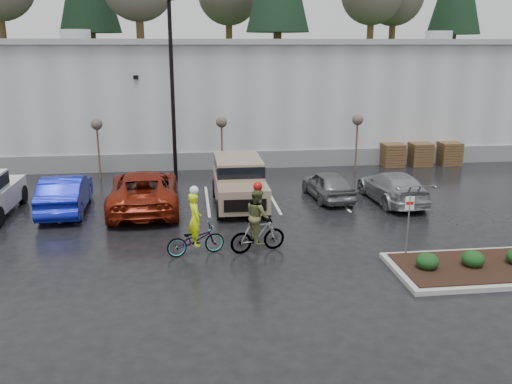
{
  "coord_description": "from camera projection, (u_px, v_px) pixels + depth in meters",
  "views": [
    {
      "loc": [
        -3.19,
        -15.86,
        6.92
      ],
      "look_at": [
        -0.69,
        4.53,
        1.3
      ],
      "focal_mm": 38.0,
      "sensor_mm": 36.0,
      "label": 1
    }
  ],
  "objects": [
    {
      "name": "car_grey",
      "position": [
        328.0,
        185.0,
        24.92
      ],
      "size": [
        1.93,
        4.01,
        1.32
      ],
      "primitive_type": "imported",
      "rotation": [
        0.0,
        0.0,
        3.24
      ],
      "color": "slate",
      "rests_on": "ground"
    },
    {
      "name": "fire_lane_sign",
      "position": [
        408.0,
        219.0,
        17.65
      ],
      "size": [
        0.3,
        0.05,
        2.2
      ],
      "color": "gray",
      "rests_on": "ground"
    },
    {
      "name": "cyclist_olive",
      "position": [
        258.0,
        227.0,
        18.47
      ],
      "size": [
        1.99,
        1.01,
        2.48
      ],
      "rotation": [
        0.0,
        0.0,
        1.82
      ],
      "color": "#3F3F44",
      "rests_on": "ground"
    },
    {
      "name": "sapling_mid",
      "position": [
        222.0,
        125.0,
        28.93
      ],
      "size": [
        0.6,
        0.6,
        3.2
      ],
      "color": "#4A2F1D",
      "rests_on": "ground"
    },
    {
      "name": "shrub_b",
      "position": [
        473.0,
        259.0,
        16.96
      ],
      "size": [
        0.7,
        0.7,
        0.52
      ],
      "primitive_type": "ellipsoid",
      "color": "black",
      "rests_on": "curb_island"
    },
    {
      "name": "pallet_stack_c",
      "position": [
        449.0,
        153.0,
        32.02
      ],
      "size": [
        1.2,
        1.2,
        1.35
      ],
      "primitive_type": "cube",
      "color": "#4A2F1D",
      "rests_on": "ground"
    },
    {
      "name": "ground",
      "position": [
        294.0,
        267.0,
        17.38
      ],
      "size": [
        120.0,
        120.0,
        0.0
      ],
      "primitive_type": "plane",
      "color": "black",
      "rests_on": "ground"
    },
    {
      "name": "suv_tan",
      "position": [
        239.0,
        183.0,
        23.76
      ],
      "size": [
        2.2,
        5.1,
        2.06
      ],
      "primitive_type": null,
      "color": "gray",
      "rests_on": "ground"
    },
    {
      "name": "sapling_east",
      "position": [
        358.0,
        123.0,
        29.82
      ],
      "size": [
        0.6,
        0.6,
        3.2
      ],
      "color": "#4A2F1D",
      "rests_on": "ground"
    },
    {
      "name": "sapling_west",
      "position": [
        97.0,
        128.0,
        28.17
      ],
      "size": [
        0.6,
        0.6,
        3.2
      ],
      "color": "#4A2F1D",
      "rests_on": "ground"
    },
    {
      "name": "wooded_ridge",
      "position": [
        217.0,
        81.0,
        59.67
      ],
      "size": [
        80.0,
        25.0,
        6.0
      ],
      "primitive_type": "cube",
      "color": "#233E19",
      "rests_on": "ground"
    },
    {
      "name": "car_far_silver",
      "position": [
        392.0,
        187.0,
        24.43
      ],
      "size": [
        2.19,
        4.86,
        1.38
      ],
      "primitive_type": "imported",
      "rotation": [
        0.0,
        0.0,
        3.19
      ],
      "color": "#9C9EA3",
      "rests_on": "ground"
    },
    {
      "name": "warehouse",
      "position": [
        235.0,
        93.0,
        37.47
      ],
      "size": [
        60.5,
        15.5,
        7.2
      ],
      "color": "#ACAFB0",
      "rests_on": "ground"
    },
    {
      "name": "car_blue",
      "position": [
        65.0,
        193.0,
        23.0
      ],
      "size": [
        1.95,
        4.96,
        1.61
      ],
      "primitive_type": "imported",
      "rotation": [
        0.0,
        0.0,
        3.19
      ],
      "color": "#0E189B",
      "rests_on": "ground"
    },
    {
      "name": "car_red",
      "position": [
        144.0,
        190.0,
        23.28
      ],
      "size": [
        3.11,
        6.27,
        1.71
      ],
      "primitive_type": "imported",
      "rotation": [
        0.0,
        0.0,
        3.19
      ],
      "color": "maroon",
      "rests_on": "ground"
    },
    {
      "name": "pallet_stack_a",
      "position": [
        392.0,
        155.0,
        31.61
      ],
      "size": [
        1.2,
        1.2,
        1.35
      ],
      "primitive_type": "cube",
      "color": "#4A2F1D",
      "rests_on": "ground"
    },
    {
      "name": "cyclist_hivis",
      "position": [
        195.0,
        234.0,
        18.26
      ],
      "size": [
        2.1,
        1.17,
        2.41
      ],
      "rotation": [
        0.0,
        0.0,
        1.83
      ],
      "color": "#3F3F44",
      "rests_on": "ground"
    },
    {
      "name": "pallet_stack_b",
      "position": [
        420.0,
        154.0,
        31.81
      ],
      "size": [
        1.2,
        1.2,
        1.35
      ],
      "primitive_type": "cube",
      "color": "#4A2F1D",
      "rests_on": "ground"
    },
    {
      "name": "lamppost",
      "position": [
        172.0,
        70.0,
        26.9
      ],
      "size": [
        0.5,
        1.0,
        9.22
      ],
      "color": "black",
      "rests_on": "ground"
    },
    {
      "name": "shrub_a",
      "position": [
        427.0,
        261.0,
        16.79
      ],
      "size": [
        0.7,
        0.7,
        0.52
      ],
      "primitive_type": "ellipsoid",
      "color": "black",
      "rests_on": "curb_island"
    }
  ]
}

